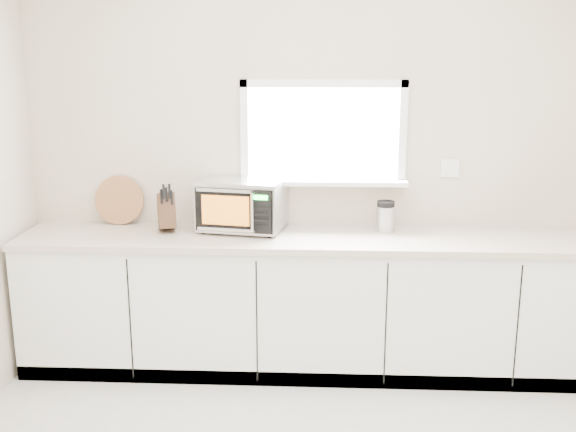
{
  "coord_description": "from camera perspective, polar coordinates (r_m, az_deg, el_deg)",
  "views": [
    {
      "loc": [
        -0.01,
        -2.5,
        2.07
      ],
      "look_at": [
        -0.21,
        1.55,
        1.08
      ],
      "focal_mm": 42.0,
      "sensor_mm": 36.0,
      "label": 1
    }
  ],
  "objects": [
    {
      "name": "back_wall",
      "position": [
        4.55,
        2.97,
        4.71
      ],
      "size": [
        4.0,
        0.17,
        2.7
      ],
      "color": "beige",
      "rests_on": "ground"
    },
    {
      "name": "cabinets",
      "position": [
        4.51,
        2.82,
        -7.56
      ],
      "size": [
        3.92,
        0.6,
        0.88
      ],
      "primitive_type": "cube",
      "color": "white",
      "rests_on": "ground"
    },
    {
      "name": "countertop",
      "position": [
        4.35,
        2.89,
        -1.95
      ],
      "size": [
        3.92,
        0.64,
        0.04
      ],
      "primitive_type": "cube",
      "color": "#C1B19F",
      "rests_on": "cabinets"
    },
    {
      "name": "microwave",
      "position": [
        4.47,
        -3.87,
        1.08
      ],
      "size": [
        0.59,
        0.51,
        0.34
      ],
      "rotation": [
        0.0,
        0.0,
        -0.17
      ],
      "color": "black",
      "rests_on": "countertop"
    },
    {
      "name": "knife_block",
      "position": [
        4.5,
        -10.25,
        0.47
      ],
      "size": [
        0.17,
        0.25,
        0.33
      ],
      "rotation": [
        0.0,
        0.0,
        0.31
      ],
      "color": "#4E311C",
      "rests_on": "countertop"
    },
    {
      "name": "cutting_board",
      "position": [
        4.75,
        -14.08,
        1.31
      ],
      "size": [
        0.34,
        0.08,
        0.33
      ],
      "primitive_type": "cylinder",
      "rotation": [
        1.4,
        0.0,
        0.0
      ],
      "color": "#A46B3F",
      "rests_on": "countertop"
    },
    {
      "name": "coffee_grinder",
      "position": [
        4.47,
        8.25,
        -0.01
      ],
      "size": [
        0.15,
        0.15,
        0.21
      ],
      "rotation": [
        0.0,
        0.0,
        -0.31
      ],
      "color": "#B7BABF",
      "rests_on": "countertop"
    }
  ]
}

